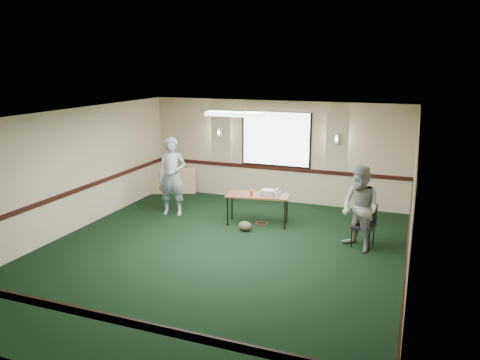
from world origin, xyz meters
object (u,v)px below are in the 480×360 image
(projector, at_px, (268,192))
(person_right, at_px, (360,209))
(folding_table, at_px, (258,197))
(conference_chair, at_px, (365,221))
(person_left, at_px, (172,176))

(projector, height_order, person_right, person_right)
(folding_table, distance_m, projector, 0.26)
(conference_chair, distance_m, person_left, 4.69)
(person_right, bearing_deg, projector, -162.76)
(projector, bearing_deg, person_right, -18.10)
(projector, xyz_separation_m, conference_chair, (2.24, -0.53, -0.26))
(projector, height_order, person_left, person_left)
(projector, relative_size, person_right, 0.18)
(conference_chair, relative_size, person_left, 0.45)
(projector, bearing_deg, conference_chair, -10.53)
(folding_table, bearing_deg, projector, 20.12)
(person_left, relative_size, person_right, 1.13)
(conference_chair, bearing_deg, person_right, -96.16)
(conference_chair, height_order, person_right, person_right)
(person_left, bearing_deg, person_right, -21.60)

